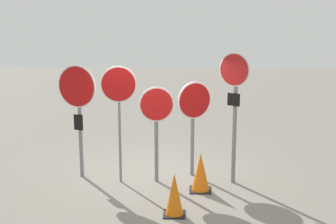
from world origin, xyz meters
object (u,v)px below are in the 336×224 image
(stop_sign_4, at_px, (234,95))
(traffic_cone_1, at_px, (201,172))
(stop_sign_2, at_px, (156,116))
(traffic_cone_0, at_px, (174,195))
(stop_sign_3, at_px, (194,109))
(stop_sign_0, at_px, (78,98))
(stop_sign_1, at_px, (119,94))

(stop_sign_4, bearing_deg, traffic_cone_1, -110.26)
(stop_sign_2, bearing_deg, traffic_cone_0, -84.93)
(stop_sign_4, distance_m, traffic_cone_0, 2.43)
(traffic_cone_0, bearing_deg, stop_sign_3, 80.85)
(stop_sign_0, height_order, stop_sign_3, stop_sign_0)
(stop_sign_0, relative_size, traffic_cone_1, 3.11)
(stop_sign_2, distance_m, stop_sign_3, 0.86)
(stop_sign_0, bearing_deg, stop_sign_3, 23.98)
(stop_sign_2, distance_m, traffic_cone_0, 1.92)
(stop_sign_1, height_order, stop_sign_4, stop_sign_4)
(stop_sign_2, xyz_separation_m, traffic_cone_1, (0.88, -0.43, -1.01))
(stop_sign_3, bearing_deg, stop_sign_1, 168.58)
(traffic_cone_1, bearing_deg, stop_sign_0, 165.70)
(stop_sign_4, bearing_deg, stop_sign_2, -144.36)
(stop_sign_0, bearing_deg, stop_sign_1, 0.96)
(stop_sign_1, bearing_deg, stop_sign_2, 1.42)
(stop_sign_0, relative_size, stop_sign_3, 1.18)
(stop_sign_0, bearing_deg, traffic_cone_0, -22.33)
(traffic_cone_1, bearing_deg, stop_sign_4, 35.17)
(stop_sign_0, height_order, stop_sign_4, stop_sign_4)
(stop_sign_0, xyz_separation_m, stop_sign_1, (0.89, -0.29, 0.15))
(stop_sign_1, distance_m, stop_sign_4, 2.27)
(stop_sign_4, bearing_deg, stop_sign_1, -142.77)
(stop_sign_0, xyz_separation_m, traffic_cone_0, (2.05, -1.79, -1.32))
(stop_sign_0, relative_size, traffic_cone_0, 3.18)
(stop_sign_3, distance_m, traffic_cone_1, 1.37)
(stop_sign_3, bearing_deg, stop_sign_4, -56.89)
(stop_sign_1, bearing_deg, stop_sign_4, -1.88)
(stop_sign_1, bearing_deg, stop_sign_3, 14.23)
(stop_sign_1, xyz_separation_m, stop_sign_2, (0.73, 0.08, -0.45))
(stop_sign_3, xyz_separation_m, stop_sign_4, (0.79, -0.40, 0.38))
(stop_sign_3, bearing_deg, traffic_cone_1, -110.94)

